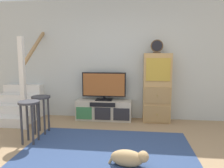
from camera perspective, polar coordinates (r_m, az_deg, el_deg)
back_wall at (r=4.89m, az=1.71°, el=6.58°), size 6.40×0.12×2.70m
area_rug at (r=3.36m, az=-1.34°, el=-17.67°), size 2.60×1.80×0.01m
media_console at (r=4.82m, az=-2.22°, el=-7.03°), size 1.24×0.38×0.44m
television at (r=4.73m, az=-2.21°, el=-0.41°), size 0.98×0.22×0.63m
side_cabinet at (r=4.68m, az=11.98°, el=-1.08°), size 0.58×0.38×1.49m
desk_clock at (r=4.62m, az=11.99°, el=9.87°), size 0.26×0.08×0.28m
staircase at (r=5.44m, az=-22.86°, el=-4.33°), size 1.00×1.36×2.20m
bar_stool_near at (r=3.75m, az=-21.38°, el=-7.06°), size 0.34×0.34×0.71m
bar_stool_far at (r=4.15m, az=-18.52°, el=-5.55°), size 0.34×0.34×0.70m
dog at (r=2.94m, az=4.66°, el=-19.23°), size 0.54×0.25×0.23m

